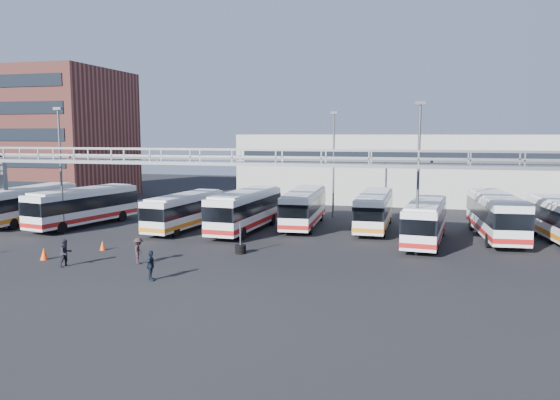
% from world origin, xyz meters
% --- Properties ---
extents(ground, '(140.00, 140.00, 0.00)m').
position_xyz_m(ground, '(0.00, 0.00, 0.00)').
color(ground, black).
rests_on(ground, ground).
extents(gantry, '(51.40, 5.15, 7.10)m').
position_xyz_m(gantry, '(0.00, 5.87, 5.51)').
color(gantry, gray).
rests_on(gantry, ground).
extents(apartment_building, '(18.00, 15.00, 16.00)m').
position_xyz_m(apartment_building, '(-34.00, 30.00, 8.00)').
color(apartment_building, brown).
rests_on(apartment_building, ground).
extents(warehouse, '(42.00, 14.00, 8.00)m').
position_xyz_m(warehouse, '(12.00, 38.00, 4.00)').
color(warehouse, '#9E9E99').
rests_on(warehouse, ground).
extents(light_pole_left, '(0.70, 0.35, 10.21)m').
position_xyz_m(light_pole_left, '(-16.00, 8.00, 5.73)').
color(light_pole_left, '#4C4F54').
rests_on(light_pole_left, ground).
extents(light_pole_mid, '(0.70, 0.35, 10.21)m').
position_xyz_m(light_pole_mid, '(12.00, 7.00, 5.73)').
color(light_pole_mid, '#4C4F54').
rests_on(light_pole_mid, ground).
extents(light_pole_back, '(0.70, 0.35, 10.21)m').
position_xyz_m(light_pole_back, '(4.00, 22.00, 5.73)').
color(light_pole_back, '#4C4F54').
rests_on(light_pole_back, ground).
extents(bus_0, '(2.59, 10.90, 3.31)m').
position_xyz_m(bus_0, '(-22.39, 11.86, 1.83)').
color(bus_0, silver).
rests_on(bus_0, ground).
extents(bus_1, '(4.74, 11.35, 3.36)m').
position_xyz_m(bus_1, '(-16.48, 11.50, 1.86)').
color(bus_1, silver).
rests_on(bus_1, ground).
extents(bus_3, '(3.35, 10.22, 3.05)m').
position_xyz_m(bus_3, '(-7.12, 12.11, 1.69)').
color(bus_3, silver).
rests_on(bus_3, ground).
extents(bus_4, '(3.27, 11.31, 3.39)m').
position_xyz_m(bus_4, '(-1.90, 12.66, 1.88)').
color(bus_4, silver).
rests_on(bus_4, ground).
extents(bus_5, '(2.97, 10.79, 3.25)m').
position_xyz_m(bus_5, '(2.35, 16.10, 1.80)').
color(bus_5, silver).
rests_on(bus_5, ground).
extents(bus_6, '(2.52, 10.52, 3.19)m').
position_xyz_m(bus_6, '(8.43, 16.18, 1.76)').
color(bus_6, silver).
rests_on(bus_6, ground).
extents(bus_7, '(3.39, 10.63, 3.17)m').
position_xyz_m(bus_7, '(12.58, 11.19, 1.76)').
color(bus_7, silver).
rests_on(bus_7, ground).
extents(bus_8, '(3.50, 11.54, 3.45)m').
position_xyz_m(bus_8, '(17.89, 14.46, 1.91)').
color(bus_8, silver).
rests_on(bus_8, ground).
extents(pedestrian_b, '(0.91, 1.00, 1.69)m').
position_xyz_m(pedestrian_b, '(-8.80, -1.67, 0.84)').
color(pedestrian_b, black).
rests_on(pedestrian_b, ground).
extents(pedestrian_c, '(0.93, 1.22, 1.67)m').
position_xyz_m(pedestrian_c, '(-4.79, 0.04, 0.84)').
color(pedestrian_c, '#322123').
rests_on(pedestrian_c, ground).
extents(pedestrian_d, '(0.56, 1.05, 1.70)m').
position_xyz_m(pedestrian_d, '(-2.20, -3.31, 0.85)').
color(pedestrian_d, '#1B2230').
rests_on(pedestrian_d, ground).
extents(cone_left, '(0.66, 0.66, 0.79)m').
position_xyz_m(cone_left, '(-11.33, -0.44, 0.40)').
color(cone_left, '#FB440D').
rests_on(cone_left, ground).
extents(cone_right, '(0.52, 0.52, 0.67)m').
position_xyz_m(cone_right, '(-9.30, 3.10, 0.34)').
color(cone_right, '#FB440D').
rests_on(cone_right, ground).
extents(tire_stack, '(0.75, 0.75, 2.16)m').
position_xyz_m(tire_stack, '(0.41, 4.50, 0.36)').
color(tire_stack, black).
rests_on(tire_stack, ground).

